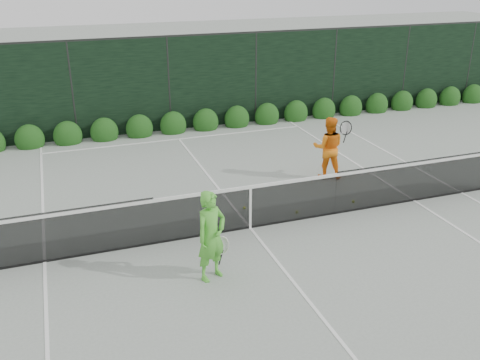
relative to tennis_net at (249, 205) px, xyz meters
name	(u,v)px	position (x,y,z in m)	size (l,w,h in m)	color
ground	(250,228)	(0.02, 0.00, -0.53)	(80.00, 80.00, 0.00)	gray
tennis_net	(249,205)	(0.00, 0.00, 0.00)	(12.90, 0.10, 1.07)	#11331A
player_woman	(211,236)	(-1.27, -1.53, 0.30)	(0.72, 0.61, 1.66)	#55BF38
player_man	(328,148)	(2.91, 2.02, 0.28)	(0.98, 0.88, 1.61)	orange
court_lines	(250,228)	(0.02, 0.00, -0.53)	(11.03, 23.83, 0.01)	white
windscreen_fence	(312,218)	(0.02, -2.71, 0.98)	(32.00, 21.07, 3.06)	black
hedge_row	(173,126)	(0.02, 7.15, -0.30)	(31.66, 0.65, 0.94)	#113D10
tennis_balls	(299,207)	(1.41, 0.54, -0.50)	(2.58, 0.67, 0.07)	#D7F235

